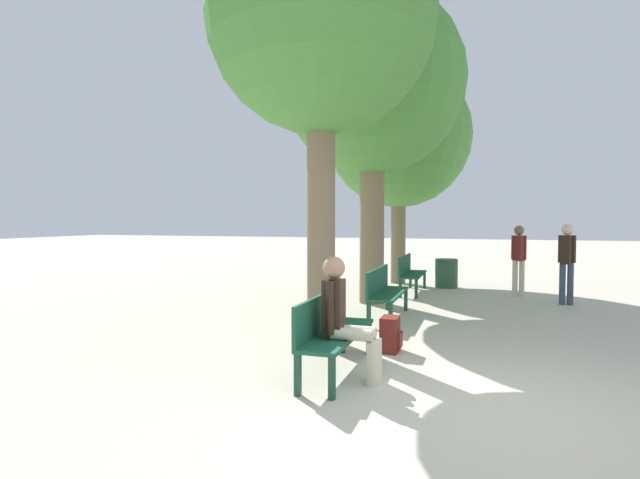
{
  "coord_description": "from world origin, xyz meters",
  "views": [
    {
      "loc": [
        -0.13,
        -4.48,
        1.68
      ],
      "look_at": [
        -2.89,
        4.01,
        1.32
      ],
      "focal_mm": 28.0,
      "sensor_mm": 36.0,
      "label": 1
    }
  ],
  "objects_px": {
    "tree_row_1": "(372,84)",
    "backpack": "(390,334)",
    "bench_row_0": "(331,327)",
    "bench_row_2": "(409,271)",
    "tree_row_0": "(321,22)",
    "bench_row_1": "(384,289)",
    "trash_bin": "(446,273)",
    "person_seated": "(345,315)",
    "pedestrian_near": "(567,259)",
    "tree_row_2": "(399,137)",
    "pedestrian_mid": "(519,256)"
  },
  "relations": [
    {
      "from": "bench_row_0",
      "to": "person_seated",
      "type": "distance_m",
      "value": 0.37
    },
    {
      "from": "tree_row_0",
      "to": "person_seated",
      "type": "height_order",
      "value": "tree_row_0"
    },
    {
      "from": "tree_row_0",
      "to": "trash_bin",
      "type": "distance_m",
      "value": 7.42
    },
    {
      "from": "bench_row_0",
      "to": "pedestrian_mid",
      "type": "height_order",
      "value": "pedestrian_mid"
    },
    {
      "from": "bench_row_0",
      "to": "bench_row_2",
      "type": "relative_size",
      "value": 1.0
    },
    {
      "from": "person_seated",
      "to": "trash_bin",
      "type": "distance_m",
      "value": 7.7
    },
    {
      "from": "bench_row_2",
      "to": "tree_row_0",
      "type": "distance_m",
      "value": 6.29
    },
    {
      "from": "bench_row_0",
      "to": "pedestrian_near",
      "type": "height_order",
      "value": "pedestrian_near"
    },
    {
      "from": "trash_bin",
      "to": "tree_row_2",
      "type": "bearing_deg",
      "value": 157.37
    },
    {
      "from": "person_seated",
      "to": "pedestrian_near",
      "type": "bearing_deg",
      "value": 63.25
    },
    {
      "from": "person_seated",
      "to": "bench_row_2",
      "type": "bearing_deg",
      "value": 91.97
    },
    {
      "from": "bench_row_2",
      "to": "pedestrian_near",
      "type": "distance_m",
      "value": 3.26
    },
    {
      "from": "bench_row_2",
      "to": "pedestrian_near",
      "type": "bearing_deg",
      "value": -12.06
    },
    {
      "from": "tree_row_2",
      "to": "bench_row_2",
      "type": "bearing_deg",
      "value": -72.52
    },
    {
      "from": "bench_row_1",
      "to": "pedestrian_mid",
      "type": "height_order",
      "value": "pedestrian_mid"
    },
    {
      "from": "bench_row_2",
      "to": "tree_row_2",
      "type": "xyz_separation_m",
      "value": [
        -0.53,
        1.7,
        3.34
      ]
    },
    {
      "from": "bench_row_2",
      "to": "trash_bin",
      "type": "distance_m",
      "value": 1.39
    },
    {
      "from": "trash_bin",
      "to": "person_seated",
      "type": "bearing_deg",
      "value": -93.92
    },
    {
      "from": "backpack",
      "to": "pedestrian_mid",
      "type": "bearing_deg",
      "value": 71.12
    },
    {
      "from": "tree_row_2",
      "to": "pedestrian_mid",
      "type": "xyz_separation_m",
      "value": [
        2.88,
        -1.46,
        -2.96
      ]
    },
    {
      "from": "bench_row_2",
      "to": "person_seated",
      "type": "relative_size",
      "value": 1.31
    },
    {
      "from": "trash_bin",
      "to": "pedestrian_near",
      "type": "bearing_deg",
      "value": -37.26
    },
    {
      "from": "bench_row_2",
      "to": "tree_row_2",
      "type": "relative_size",
      "value": 0.3
    },
    {
      "from": "tree_row_1",
      "to": "backpack",
      "type": "distance_m",
      "value": 5.58
    },
    {
      "from": "bench_row_2",
      "to": "pedestrian_near",
      "type": "height_order",
      "value": "pedestrian_near"
    },
    {
      "from": "bench_row_0",
      "to": "pedestrian_near",
      "type": "xyz_separation_m",
      "value": [
        3.16,
        5.6,
        0.41
      ]
    },
    {
      "from": "bench_row_2",
      "to": "trash_bin",
      "type": "relative_size",
      "value": 2.41
    },
    {
      "from": "person_seated",
      "to": "trash_bin",
      "type": "height_order",
      "value": "person_seated"
    },
    {
      "from": "tree_row_2",
      "to": "bench_row_1",
      "type": "bearing_deg",
      "value": -83.69
    },
    {
      "from": "pedestrian_near",
      "to": "bench_row_2",
      "type": "bearing_deg",
      "value": 167.94
    },
    {
      "from": "bench_row_1",
      "to": "bench_row_2",
      "type": "bearing_deg",
      "value": 90.0
    },
    {
      "from": "person_seated",
      "to": "pedestrian_near",
      "type": "height_order",
      "value": "pedestrian_near"
    },
    {
      "from": "pedestrian_near",
      "to": "pedestrian_mid",
      "type": "xyz_separation_m",
      "value": [
        -0.82,
        0.91,
        -0.03
      ]
    },
    {
      "from": "bench_row_2",
      "to": "trash_bin",
      "type": "xyz_separation_m",
      "value": [
        0.75,
        1.16,
        -0.15
      ]
    },
    {
      "from": "bench_row_2",
      "to": "tree_row_1",
      "type": "xyz_separation_m",
      "value": [
        -0.53,
        -1.63,
        3.87
      ]
    },
    {
      "from": "backpack",
      "to": "pedestrian_near",
      "type": "bearing_deg",
      "value": 59.42
    },
    {
      "from": "bench_row_1",
      "to": "tree_row_0",
      "type": "bearing_deg",
      "value": -106.38
    },
    {
      "from": "pedestrian_mid",
      "to": "bench_row_0",
      "type": "bearing_deg",
      "value": -109.82
    },
    {
      "from": "bench_row_1",
      "to": "pedestrian_mid",
      "type": "relative_size",
      "value": 1.1
    },
    {
      "from": "bench_row_0",
      "to": "tree_row_1",
      "type": "relative_size",
      "value": 0.27
    },
    {
      "from": "person_seated",
      "to": "pedestrian_mid",
      "type": "xyz_separation_m",
      "value": [
        2.12,
        6.74,
        0.2
      ]
    },
    {
      "from": "person_seated",
      "to": "pedestrian_mid",
      "type": "bearing_deg",
      "value": 72.54
    },
    {
      "from": "pedestrian_near",
      "to": "pedestrian_mid",
      "type": "distance_m",
      "value": 1.22
    },
    {
      "from": "tree_row_2",
      "to": "tree_row_1",
      "type": "bearing_deg",
      "value": -90.0
    },
    {
      "from": "tree_row_1",
      "to": "person_seated",
      "type": "xyz_separation_m",
      "value": [
        0.76,
        -4.88,
        -3.69
      ]
    },
    {
      "from": "bench_row_0",
      "to": "backpack",
      "type": "bearing_deg",
      "value": 65.51
    },
    {
      "from": "bench_row_2",
      "to": "bench_row_1",
      "type": "bearing_deg",
      "value": -90.0
    },
    {
      "from": "pedestrian_near",
      "to": "trash_bin",
      "type": "relative_size",
      "value": 2.26
    },
    {
      "from": "bench_row_1",
      "to": "tree_row_2",
      "type": "bearing_deg",
      "value": 96.31
    },
    {
      "from": "bench_row_1",
      "to": "pedestrian_mid",
      "type": "xyz_separation_m",
      "value": [
        2.34,
        3.37,
        0.38
      ]
    }
  ]
}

